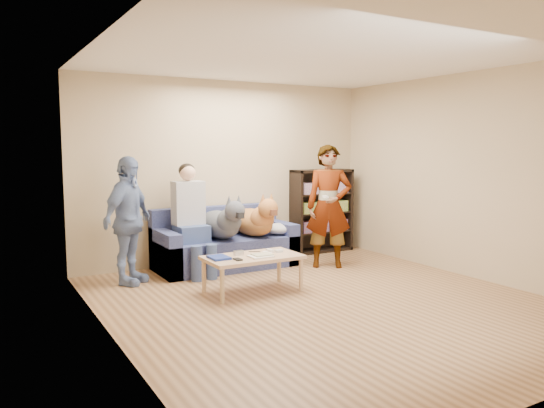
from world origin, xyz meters
TOP-DOWN VIEW (x-y plane):
  - ground at (0.00, 0.00)m, footprint 5.00×5.00m
  - ceiling at (0.00, 0.00)m, footprint 5.00×5.00m
  - wall_back at (0.00, 2.50)m, footprint 4.50×0.00m
  - wall_left at (-2.25, 0.00)m, footprint 0.00×5.00m
  - wall_right at (2.25, 0.00)m, footprint 0.00×5.00m
  - blanket at (0.51, 1.89)m, footprint 0.44×0.37m
  - person_standing_right at (1.01, 1.39)m, footprint 0.74×0.67m
  - person_standing_left at (-1.63, 1.84)m, footprint 0.92×0.90m
  - held_controller at (0.81, 1.19)m, footprint 0.06×0.12m
  - notebook_blue at (-0.89, 0.84)m, footprint 0.20×0.26m
  - papers at (-0.44, 0.69)m, footprint 0.26×0.20m
  - magazine at (-0.41, 0.71)m, footprint 0.22×0.17m
  - camera_silver at (-0.61, 0.91)m, footprint 0.11×0.06m
  - controller_a at (-0.21, 0.89)m, footprint 0.04×0.13m
  - controller_b at (-0.13, 0.81)m, footprint 0.09×0.06m
  - headphone_cup_a at (-0.29, 0.77)m, footprint 0.07×0.07m
  - headphone_cup_b at (-0.29, 0.85)m, footprint 0.07×0.07m
  - pen_orange at (-0.51, 0.63)m, footprint 0.13×0.06m
  - pen_black at (-0.37, 0.97)m, footprint 0.13×0.08m
  - wallet at (-0.74, 0.67)m, footprint 0.07×0.12m
  - sofa at (-0.25, 2.10)m, footprint 1.90×0.85m
  - person_seated at (-0.78, 1.97)m, footprint 0.40×0.73m
  - dog_gray at (-0.35, 1.93)m, footprint 0.43×1.26m
  - dog_tan at (0.14, 1.91)m, footprint 0.44×1.18m
  - coffee_table at (-0.49, 0.79)m, footprint 1.10×0.60m
  - bookshelf at (1.55, 2.33)m, footprint 1.00×0.34m

SIDE VIEW (x-z plane):
  - ground at x=0.00m, z-range 0.00..0.00m
  - sofa at x=-0.25m, z-range -0.13..0.69m
  - coffee_table at x=-0.49m, z-range 0.16..0.58m
  - pen_orange at x=-0.51m, z-range 0.42..0.43m
  - pen_black at x=-0.37m, z-range 0.42..0.43m
  - papers at x=-0.44m, z-range 0.42..0.43m
  - wallet at x=-0.74m, z-range 0.42..0.43m
  - headphone_cup_a at x=-0.29m, z-range 0.42..0.44m
  - headphone_cup_b at x=-0.29m, z-range 0.42..0.44m
  - notebook_blue at x=-0.89m, z-range 0.42..0.45m
  - controller_a at x=-0.21m, z-range 0.42..0.45m
  - controller_b at x=-0.13m, z-range 0.42..0.45m
  - magazine at x=-0.41m, z-range 0.43..0.45m
  - camera_silver at x=-0.61m, z-range 0.42..0.47m
  - blanket at x=0.51m, z-range 0.43..0.58m
  - dog_gray at x=-0.35m, z-range 0.33..0.96m
  - dog_tan at x=0.14m, z-range 0.33..0.96m
  - bookshelf at x=1.55m, z-range 0.03..1.33m
  - person_seated at x=-0.78m, z-range 0.04..1.51m
  - person_standing_left at x=-1.63m, z-range 0.00..1.55m
  - person_standing_right at x=1.01m, z-range 0.00..1.69m
  - held_controller at x=0.81m, z-range 0.99..1.02m
  - wall_back at x=0.00m, z-range -0.95..3.55m
  - wall_left at x=-2.25m, z-range -1.20..3.80m
  - wall_right at x=2.25m, z-range -1.20..3.80m
  - ceiling at x=0.00m, z-range 2.60..2.60m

